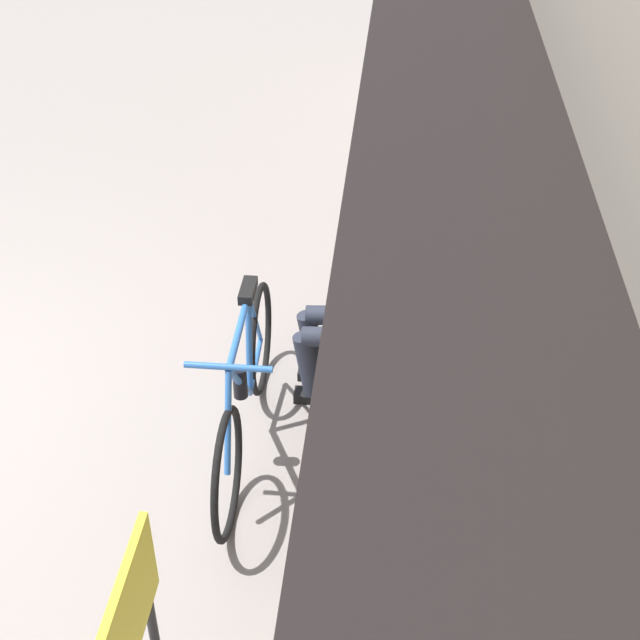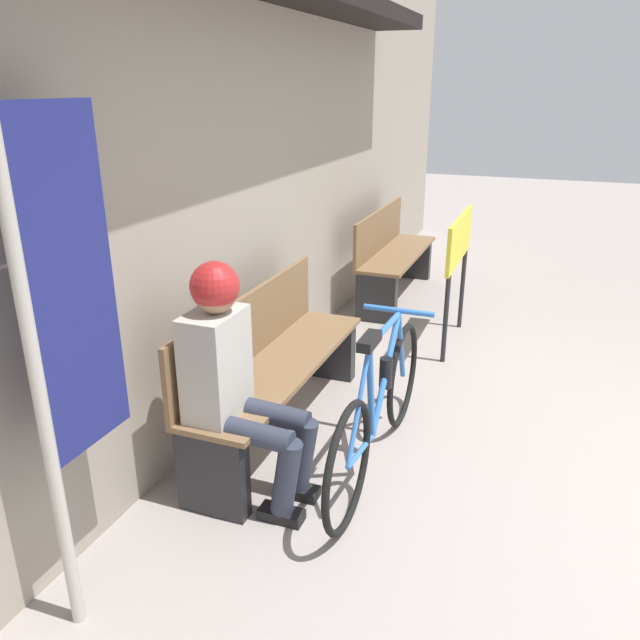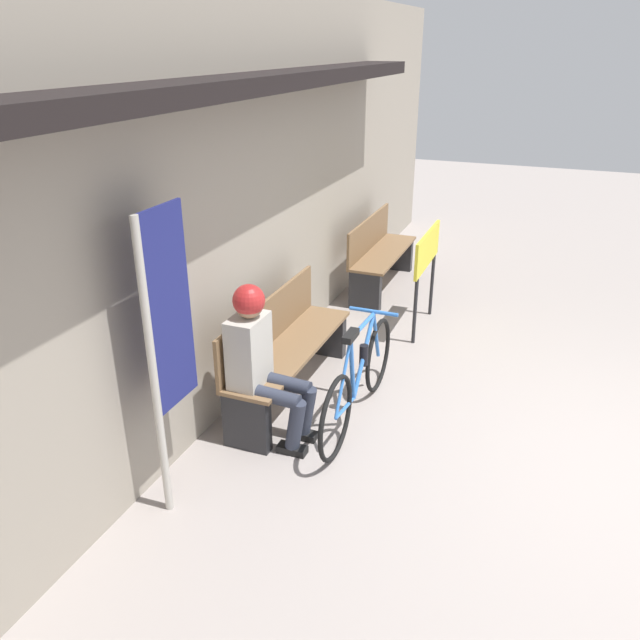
{
  "view_description": "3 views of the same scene",
  "coord_description": "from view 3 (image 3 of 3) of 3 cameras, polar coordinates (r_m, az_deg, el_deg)",
  "views": [
    {
      "loc": [
        3.41,
        2.54,
        3.29
      ],
      "look_at": [
        0.04,
        2.22,
        0.87
      ],
      "focal_mm": 50.0,
      "sensor_mm": 36.0,
      "label": 1
    },
    {
      "loc": [
        -2.84,
        1.08,
        1.98
      ],
      "look_at": [
        0.17,
        2.24,
        0.75
      ],
      "focal_mm": 35.0,
      "sensor_mm": 36.0,
      "label": 2
    },
    {
      "loc": [
        -4.03,
        0.57,
        2.76
      ],
      "look_at": [
        0.11,
        2.2,
        0.77
      ],
      "focal_mm": 35.0,
      "sensor_mm": 36.0,
      "label": 3
    }
  ],
  "objects": [
    {
      "name": "person_seated",
      "position": [
        4.5,
        -5.49,
        -3.13
      ],
      "size": [
        0.34,
        0.6,
        1.23
      ],
      "color": "#2D3342",
      "rests_on": "ground_plane"
    },
    {
      "name": "signboard",
      "position": [
        6.38,
        9.74,
        5.76
      ],
      "size": [
        0.96,
        0.04,
        1.04
      ],
      "color": "#232326",
      "rests_on": "ground_plane"
    },
    {
      "name": "banner_pole",
      "position": [
        3.79,
        -14.02,
        -1.0
      ],
      "size": [
        0.45,
        0.05,
        1.93
      ],
      "color": "#B7B2A8",
      "rests_on": "ground_plane"
    },
    {
      "name": "storefront_wall",
      "position": [
        4.8,
        -8.7,
        10.64
      ],
      "size": [
        12.0,
        0.56,
        3.2
      ],
      "color": "#9E9384",
      "rests_on": "ground_plane"
    },
    {
      "name": "park_bench_far",
      "position": [
        7.57,
        5.47,
        5.85
      ],
      "size": [
        1.53,
        0.42,
        0.86
      ],
      "color": "brown",
      "rests_on": "ground_plane"
    },
    {
      "name": "park_bench_near",
      "position": [
        5.2,
        -3.17,
        -2.81
      ],
      "size": [
        1.73,
        0.42,
        0.86
      ],
      "color": "brown",
      "rests_on": "ground_plane"
    },
    {
      "name": "bicycle",
      "position": [
        4.87,
        3.59,
        -5.4
      ],
      "size": [
        1.68,
        0.4,
        0.86
      ],
      "color": "black",
      "rests_on": "ground_plane"
    },
    {
      "name": "ground_plane",
      "position": [
        4.92,
        24.73,
        -12.58
      ],
      "size": [
        24.0,
        24.0,
        0.0
      ],
      "primitive_type": "plane",
      "color": "gray"
    }
  ]
}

